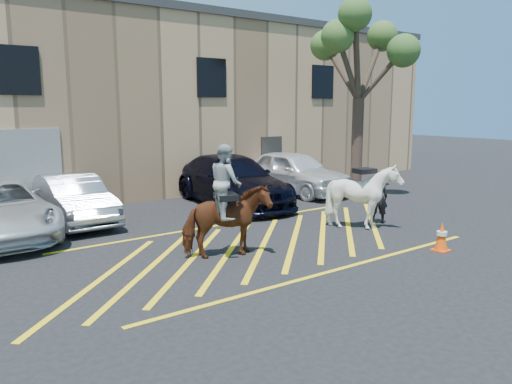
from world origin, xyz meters
TOP-DOWN VIEW (x-y plane):
  - ground at (0.00, 0.00)m, footprint 90.00×90.00m
  - car_silver_sedan at (-3.11, 5.13)m, footprint 1.57×4.44m
  - car_blue_suv at (2.36, 4.64)m, footprint 3.17×6.28m
  - car_white_suv at (5.70, 5.12)m, footprint 2.38×5.22m
  - handler at (4.28, -0.42)m, footprint 0.69×0.66m
  - warehouse at (-0.01, 11.99)m, footprint 32.42×10.20m
  - hatching_zone at (-0.00, -0.30)m, footprint 12.60×5.12m
  - mounted_bay at (-1.29, -0.57)m, footprint 2.19×1.43m
  - saddled_white at (3.42, -0.59)m, footprint 1.68×1.85m
  - traffic_cone at (3.23, -3.29)m, footprint 0.39×0.39m
  - tree at (7.19, 3.12)m, footprint 3.99×4.37m

SIDE VIEW (x-z plane):
  - ground at x=0.00m, z-range 0.00..0.00m
  - hatching_zone at x=0.00m, z-range 0.00..0.01m
  - traffic_cone at x=3.23m, z-range 0.00..0.73m
  - car_silver_sedan at x=-3.11m, z-range 0.00..1.46m
  - handler at x=4.28m, z-range 0.00..1.60m
  - car_white_suv at x=5.70m, z-range 0.00..1.74m
  - car_blue_suv at x=2.36m, z-range 0.00..1.75m
  - saddled_white at x=3.42m, z-range 0.01..1.90m
  - mounted_bay at x=-1.29m, z-range -0.26..2.41m
  - warehouse at x=-0.01m, z-range 0.00..7.30m
  - tree at x=7.19m, z-range 2.04..9.35m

